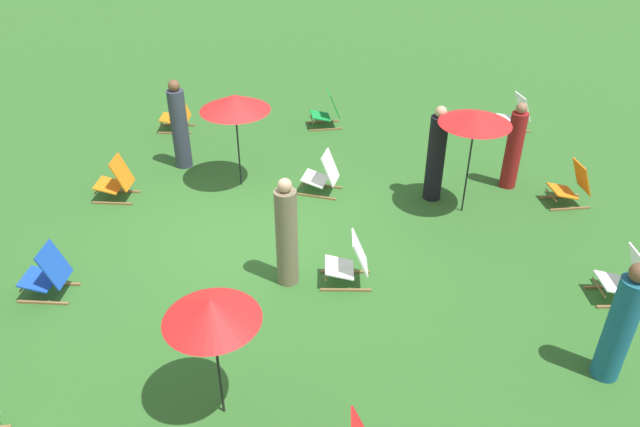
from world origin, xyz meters
The scene contains 18 objects.
ground_plane centered at (0.00, 0.00, 0.00)m, with size 40.00×40.00×0.00m, color #2D6026.
deckchair_0 centered at (-1.54, 1.22, 0.37)m, with size 0.65×0.85×0.83m.
deckchair_1 centered at (-4.47, 5.53, 0.37)m, with size 0.64×0.85×0.83m.
deckchair_2 centered at (1.14, 1.67, 0.37)m, with size 0.49×0.76×0.83m.
deckchair_4 centered at (1.41, 5.65, 0.37)m, with size 0.52×0.78×0.83m.
deckchair_5 centered at (-1.24, 5.74, 0.37)m, with size 0.58×0.82×0.83m.
deckchair_7 centered at (-4.28, -2.13, 0.37)m, with size 0.48×0.76×0.83m.
deckchair_8 centered at (-4.55, 1.26, 0.37)m, with size 0.60×0.83×0.83m.
deckchair_9 centered at (-1.23, -2.58, 0.37)m, with size 0.51×0.78×0.83m.
deckchair_10 centered at (1.52, -2.73, 0.37)m, with size 0.51×0.78×0.83m.
umbrella_0 centered at (-1.80, -0.37, 1.69)m, with size 1.29×1.29×1.83m.
umbrella_1 centered at (-0.94, 3.75, 1.80)m, with size 1.22×1.22×1.91m.
umbrella_2 centered at (3.59, 0.14, 1.58)m, with size 1.06×1.06×1.72m.
person_0 centered at (2.90, 4.86, 0.82)m, with size 0.48×0.48×1.73m.
person_1 centered at (-2.55, -1.63, 0.86)m, with size 0.39×0.39×1.82m.
person_2 centered at (1.12, 0.74, 0.83)m, with size 0.35×0.35×1.78m.
person_3 centered at (-1.87, 4.78, 0.80)m, with size 0.31×0.31×1.70m.
person_4 centered at (-1.39, 3.25, 0.86)m, with size 0.46×0.46×1.82m.
Camera 1 is at (8.31, 1.39, 5.82)m, focal length 33.79 mm.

